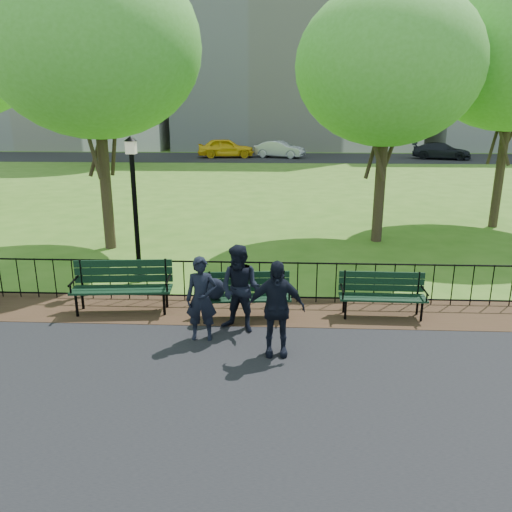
{
  "coord_description": "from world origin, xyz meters",
  "views": [
    {
      "loc": [
        0.61,
        -7.9,
        3.94
      ],
      "look_at": [
        0.15,
        1.5,
        1.17
      ],
      "focal_mm": 35.0,
      "sensor_mm": 36.0,
      "label": 1
    }
  ],
  "objects_px": {
    "park_bench_left_a": "(122,281)",
    "sedan_silver": "(280,149)",
    "tree_near_w": "(94,46)",
    "person_right": "(276,308)",
    "lamppost": "(135,205)",
    "sedan_dark": "(441,151)",
    "tree_near_e": "(388,66)",
    "person_mid": "(240,289)",
    "park_bench_main": "(233,290)",
    "taxi": "(226,148)",
    "person_left": "(201,299)",
    "park_bench_right_a": "(382,290)",
    "tree_far_w": "(94,67)"
  },
  "relations": [
    {
      "from": "tree_near_w",
      "to": "person_right",
      "type": "distance_m",
      "value": 9.4
    },
    {
      "from": "park_bench_right_a",
      "to": "taxi",
      "type": "relative_size",
      "value": 0.36
    },
    {
      "from": "person_left",
      "to": "taxi",
      "type": "xyz_separation_m",
      "value": [
        -3.29,
        34.69,
        0.05
      ]
    },
    {
      "from": "person_mid",
      "to": "taxi",
      "type": "distance_m",
      "value": 34.54
    },
    {
      "from": "park_bench_main",
      "to": "sedan_dark",
      "type": "distance_m",
      "value": 35.94
    },
    {
      "from": "lamppost",
      "to": "sedan_dark",
      "type": "distance_m",
      "value": 35.1
    },
    {
      "from": "sedan_silver",
      "to": "lamppost",
      "type": "bearing_deg",
      "value": -166.25
    },
    {
      "from": "tree_far_w",
      "to": "sedan_dark",
      "type": "distance_m",
      "value": 27.47
    },
    {
      "from": "person_mid",
      "to": "tree_near_w",
      "type": "bearing_deg",
      "value": 149.75
    },
    {
      "from": "lamppost",
      "to": "person_mid",
      "type": "bearing_deg",
      "value": -45.67
    },
    {
      "from": "park_bench_left_a",
      "to": "taxi",
      "type": "relative_size",
      "value": 0.43
    },
    {
      "from": "tree_near_w",
      "to": "person_right",
      "type": "relative_size",
      "value": 4.93
    },
    {
      "from": "park_bench_main",
      "to": "park_bench_left_a",
      "type": "height_order",
      "value": "park_bench_left_a"
    },
    {
      "from": "tree_near_e",
      "to": "person_mid",
      "type": "height_order",
      "value": "tree_near_e"
    },
    {
      "from": "lamppost",
      "to": "person_left",
      "type": "distance_m",
      "value": 3.81
    },
    {
      "from": "lamppost",
      "to": "person_left",
      "type": "height_order",
      "value": "lamppost"
    },
    {
      "from": "tree_near_e",
      "to": "taxi",
      "type": "xyz_separation_m",
      "value": [
        -7.64,
        27.55,
        -4.29
      ]
    },
    {
      "from": "park_bench_main",
      "to": "taxi",
      "type": "height_order",
      "value": "taxi"
    },
    {
      "from": "park_bench_left_a",
      "to": "tree_near_e",
      "type": "bearing_deg",
      "value": 38.52
    },
    {
      "from": "taxi",
      "to": "tree_far_w",
      "type": "bearing_deg",
      "value": 120.75
    },
    {
      "from": "tree_far_w",
      "to": "sedan_dark",
      "type": "height_order",
      "value": "tree_far_w"
    },
    {
      "from": "lamppost",
      "to": "sedan_dark",
      "type": "bearing_deg",
      "value": 62.06
    },
    {
      "from": "lamppost",
      "to": "tree_far_w",
      "type": "distance_m",
      "value": 27.39
    },
    {
      "from": "tree_far_w",
      "to": "person_mid",
      "type": "height_order",
      "value": "tree_far_w"
    },
    {
      "from": "person_mid",
      "to": "lamppost",
      "type": "bearing_deg",
      "value": 156.4
    },
    {
      "from": "park_bench_left_a",
      "to": "person_left",
      "type": "relative_size",
      "value": 1.33
    },
    {
      "from": "park_bench_left_a",
      "to": "sedan_silver",
      "type": "distance_m",
      "value": 33.66
    },
    {
      "from": "tree_near_e",
      "to": "tree_far_w",
      "type": "distance_m",
      "value": 26.52
    },
    {
      "from": "park_bench_right_a",
      "to": "tree_near_e",
      "type": "distance_m",
      "value": 7.54
    },
    {
      "from": "taxi",
      "to": "person_left",
      "type": "bearing_deg",
      "value": 178.45
    },
    {
      "from": "sedan_dark",
      "to": "person_mid",
      "type": "bearing_deg",
      "value": 176.53
    },
    {
      "from": "person_right",
      "to": "sedan_silver",
      "type": "distance_m",
      "value": 35.26
    },
    {
      "from": "person_right",
      "to": "sedan_dark",
      "type": "height_order",
      "value": "person_right"
    },
    {
      "from": "person_left",
      "to": "person_mid",
      "type": "height_order",
      "value": "person_mid"
    },
    {
      "from": "person_right",
      "to": "lamppost",
      "type": "bearing_deg",
      "value": 129.85
    },
    {
      "from": "sedan_silver",
      "to": "sedan_dark",
      "type": "distance_m",
      "value": 13.22
    },
    {
      "from": "park_bench_main",
      "to": "lamppost",
      "type": "bearing_deg",
      "value": 133.64
    },
    {
      "from": "park_bench_main",
      "to": "person_right",
      "type": "height_order",
      "value": "person_right"
    },
    {
      "from": "lamppost",
      "to": "sedan_silver",
      "type": "relative_size",
      "value": 0.8
    },
    {
      "from": "park_bench_left_a",
      "to": "person_mid",
      "type": "height_order",
      "value": "person_mid"
    },
    {
      "from": "park_bench_left_a",
      "to": "person_left",
      "type": "height_order",
      "value": "person_left"
    },
    {
      "from": "park_bench_left_a",
      "to": "person_right",
      "type": "distance_m",
      "value": 3.56
    },
    {
      "from": "person_right",
      "to": "park_bench_right_a",
      "type": "bearing_deg",
      "value": 37.24
    },
    {
      "from": "sedan_silver",
      "to": "tree_near_e",
      "type": "bearing_deg",
      "value": -154.01
    },
    {
      "from": "person_right",
      "to": "park_bench_main",
      "type": "bearing_deg",
      "value": 117.01
    },
    {
      "from": "sedan_silver",
      "to": "park_bench_left_a",
      "type": "bearing_deg",
      "value": -165.62
    },
    {
      "from": "person_left",
      "to": "person_mid",
      "type": "relative_size",
      "value": 0.93
    },
    {
      "from": "tree_near_e",
      "to": "person_mid",
      "type": "distance_m",
      "value": 8.83
    },
    {
      "from": "park_bench_right_a",
      "to": "person_left",
      "type": "xyz_separation_m",
      "value": [
        -3.37,
        -1.22,
        0.22
      ]
    },
    {
      "from": "person_left",
      "to": "sedan_silver",
      "type": "xyz_separation_m",
      "value": [
        1.26,
        34.76,
        -0.06
      ]
    }
  ]
}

